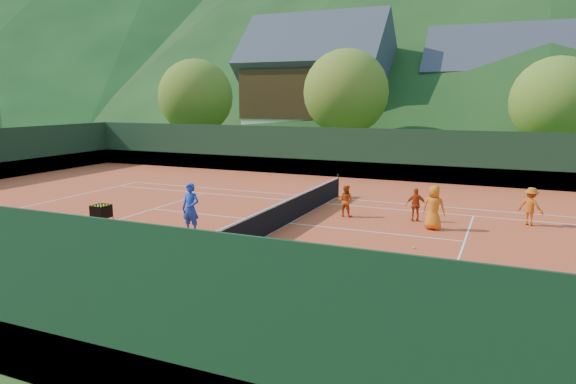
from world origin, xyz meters
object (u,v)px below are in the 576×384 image
at_px(student_a, 346,201).
at_px(student_c, 434,208).
at_px(coach, 191,209).
at_px(student_b, 416,205).
at_px(ball_hopper, 101,212).
at_px(chalet_mid, 496,96).
at_px(chalet_left, 317,89).
at_px(student_d, 531,206).
at_px(tennis_net, 289,210).

bearing_deg(student_a, student_c, 174.80).
bearing_deg(student_a, coach, 55.70).
relative_size(coach, student_b, 1.37).
distance_m(ball_hopper, chalet_mid, 39.86).
bearing_deg(student_b, chalet_left, -81.01).
relative_size(student_b, student_d, 0.91).
bearing_deg(chalet_mid, student_d, -85.47).
bearing_deg(student_b, chalet_mid, -111.34).
distance_m(student_d, tennis_net, 9.07).
height_order(student_d, ball_hopper, student_d).
bearing_deg(tennis_net, ball_hopper, -144.76).
relative_size(student_c, tennis_net, 0.14).
height_order(student_b, ball_hopper, student_b).
xyz_separation_m(student_d, chalet_left, (-18.43, 26.67, 4.91)).
bearing_deg(student_c, chalet_mid, -87.66).
xyz_separation_m(student_c, chalet_left, (-15.19, 28.78, 4.81)).
distance_m(student_c, ball_hopper, 11.91).
bearing_deg(coach, tennis_net, 44.77).
relative_size(student_a, chalet_mid, 0.10).
distance_m(coach, chalet_left, 33.92).
relative_size(student_a, student_b, 0.98).
bearing_deg(chalet_left, student_c, -62.18).
height_order(student_b, chalet_left, chalet_left).
bearing_deg(student_c, coach, 30.94).
height_order(coach, ball_hopper, coach).
distance_m(student_c, tennis_net, 5.34).
bearing_deg(student_d, student_a, 35.45).
bearing_deg(chalet_mid, ball_hopper, -106.94).
height_order(tennis_net, chalet_mid, chalet_mid).
distance_m(coach, chalet_mid, 37.96).
bearing_deg(student_b, ball_hopper, 13.54).
bearing_deg(coach, chalet_left, 100.51).
relative_size(student_d, ball_hopper, 1.44).
height_order(coach, chalet_mid, chalet_mid).
xyz_separation_m(chalet_left, chalet_mid, (16.00, 4.00, -0.66)).
relative_size(tennis_net, chalet_mid, 0.95).
bearing_deg(student_d, student_c, 57.40).
relative_size(student_c, chalet_mid, 0.13).
distance_m(student_b, student_d, 4.19).
bearing_deg(tennis_net, student_a, 50.82).
bearing_deg(chalet_mid, student_c, -91.42).
height_order(student_a, student_c, student_c).
relative_size(coach, student_c, 1.10).
bearing_deg(chalet_mid, student_a, -97.78).
bearing_deg(chalet_mid, coach, -103.12).
xyz_separation_m(coach, tennis_net, (2.57, 2.76, -0.40)).
distance_m(student_a, ball_hopper, 9.31).
xyz_separation_m(ball_hopper, chalet_mid, (11.55, 37.92, 4.22)).
xyz_separation_m(student_b, chalet_left, (-14.38, 27.73, 4.97)).
height_order(coach, student_a, coach).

